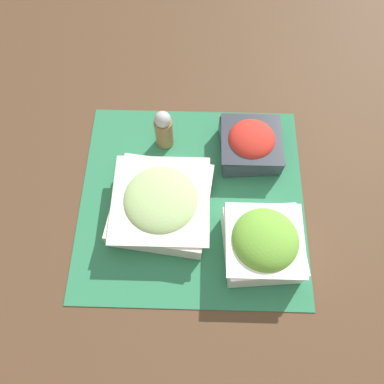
% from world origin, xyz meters
% --- Properties ---
extents(ground_plane, '(3.00, 3.00, 0.00)m').
position_xyz_m(ground_plane, '(0.00, 0.00, 0.00)').
color(ground_plane, '#513823').
extents(placemat, '(0.46, 0.44, 0.00)m').
position_xyz_m(placemat, '(0.00, 0.00, 0.00)').
color(placemat, '#2D7A51').
rests_on(placemat, ground_plane).
extents(cucumber_bowl, '(0.21, 0.21, 0.07)m').
position_xyz_m(cucumber_bowl, '(0.06, 0.03, 0.04)').
color(cucumber_bowl, silver).
rests_on(cucumber_bowl, placemat).
extents(tomato_bowl, '(0.13, 0.13, 0.07)m').
position_xyz_m(tomato_bowl, '(-0.12, -0.12, 0.04)').
color(tomato_bowl, '#333842').
rests_on(tomato_bowl, placemat).
extents(lettuce_bowl, '(0.15, 0.15, 0.09)m').
position_xyz_m(lettuce_bowl, '(-0.13, 0.11, 0.05)').
color(lettuce_bowl, white).
rests_on(lettuce_bowl, placemat).
extents(pepper_shaker, '(0.04, 0.04, 0.10)m').
position_xyz_m(pepper_shaker, '(0.06, -0.14, 0.05)').
color(pepper_shaker, olive).
rests_on(pepper_shaker, placemat).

